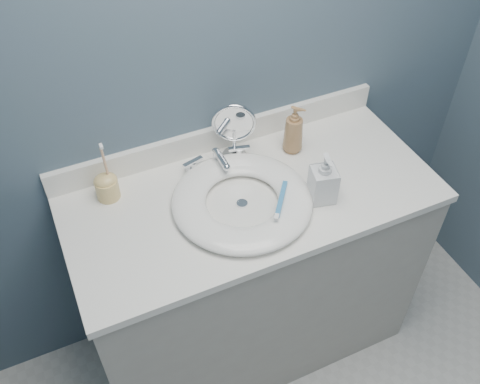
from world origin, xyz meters
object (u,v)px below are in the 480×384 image
makeup_mirror (234,129)px  soap_bottle_amber (294,129)px  soap_bottle_clear (324,178)px  toothbrush_holder (107,185)px

makeup_mirror → soap_bottle_amber: (0.20, -0.05, -0.03)m
makeup_mirror → soap_bottle_clear: 0.35m
soap_bottle_clear → toothbrush_holder: 0.69m
soap_bottle_amber → soap_bottle_clear: bearing=-138.2°
soap_bottle_amber → toothbrush_holder: bearing=134.8°
soap_bottle_amber → soap_bottle_clear: (-0.03, -0.25, -0.00)m
makeup_mirror → soap_bottle_amber: bearing=9.3°
soap_bottle_clear → toothbrush_holder: (-0.62, 0.29, -0.04)m
makeup_mirror → soap_bottle_clear: bearing=-36.4°
soap_bottle_clear → toothbrush_holder: toothbrush_holder is taller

